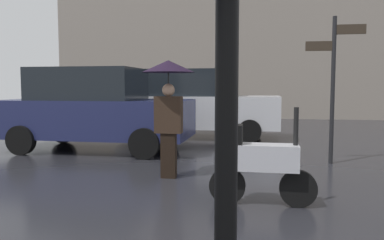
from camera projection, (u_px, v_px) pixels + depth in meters
pedestrian_with_umbrella at (168, 89)px, 6.26m from camera, size 0.85×0.85×1.90m
parked_scooter at (259, 162)px, 4.86m from camera, size 1.33×0.32×1.23m
parked_car_left at (197, 104)px, 11.39m from camera, size 4.60×1.90×1.97m
parked_car_right at (96, 109)px, 9.10m from camera, size 4.29×2.04×1.91m
street_signpost at (333, 75)px, 7.41m from camera, size 1.08×0.08×2.80m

